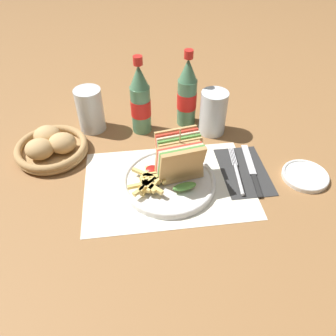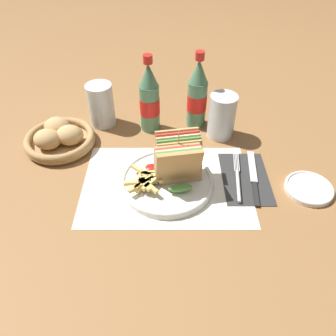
{
  "view_description": "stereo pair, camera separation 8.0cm",
  "coord_description": "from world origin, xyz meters",
  "px_view_note": "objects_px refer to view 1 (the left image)",
  "views": [
    {
      "loc": [
        -0.06,
        -0.58,
        0.6
      ],
      "look_at": [
        0.02,
        0.02,
        0.04
      ],
      "focal_mm": 35.0,
      "sensor_mm": 36.0,
      "label": 1
    },
    {
      "loc": [
        0.02,
        -0.59,
        0.6
      ],
      "look_at": [
        0.02,
        0.02,
        0.04
      ],
      "focal_mm": 35.0,
      "sensor_mm": 36.0,
      "label": 2
    }
  ],
  "objects_px": {
    "club_sandwich": "(179,159)",
    "bread_basket": "(51,147)",
    "glass_far": "(90,110)",
    "plate_main": "(169,182)",
    "fork": "(238,174)",
    "coke_bottle_far": "(187,94)",
    "glass_near": "(213,115)",
    "side_saucer": "(305,176)",
    "knife": "(252,170)",
    "coke_bottle_near": "(140,101)"
  },
  "relations": [
    {
      "from": "club_sandwich",
      "to": "bread_basket",
      "type": "xyz_separation_m",
      "value": [
        -0.34,
        0.15,
        -0.05
      ]
    },
    {
      "from": "club_sandwich",
      "to": "glass_far",
      "type": "xyz_separation_m",
      "value": [
        -0.23,
        0.26,
        -0.0
      ]
    },
    {
      "from": "bread_basket",
      "to": "plate_main",
      "type": "bearing_deg",
      "value": -27.95
    },
    {
      "from": "plate_main",
      "to": "fork",
      "type": "distance_m",
      "value": 0.18
    },
    {
      "from": "bread_basket",
      "to": "coke_bottle_far",
      "type": "bearing_deg",
      "value": 14.94
    },
    {
      "from": "fork",
      "to": "glass_near",
      "type": "bearing_deg",
      "value": 102.14
    },
    {
      "from": "side_saucer",
      "to": "glass_far",
      "type": "bearing_deg",
      "value": 152.1
    },
    {
      "from": "knife",
      "to": "coke_bottle_near",
      "type": "xyz_separation_m",
      "value": [
        -0.28,
        0.23,
        0.09
      ]
    },
    {
      "from": "club_sandwich",
      "to": "bread_basket",
      "type": "height_order",
      "value": "club_sandwich"
    },
    {
      "from": "coke_bottle_near",
      "to": "fork",
      "type": "bearing_deg",
      "value": -46.1
    },
    {
      "from": "side_saucer",
      "to": "plate_main",
      "type": "bearing_deg",
      "value": 176.95
    },
    {
      "from": "fork",
      "to": "glass_far",
      "type": "xyz_separation_m",
      "value": [
        -0.38,
        0.27,
        0.06
      ]
    },
    {
      "from": "bread_basket",
      "to": "fork",
      "type": "bearing_deg",
      "value": -17.76
    },
    {
      "from": "club_sandwich",
      "to": "side_saucer",
      "type": "xyz_separation_m",
      "value": [
        0.33,
        -0.03,
        -0.06
      ]
    },
    {
      "from": "coke_bottle_far",
      "to": "bread_basket",
      "type": "xyz_separation_m",
      "value": [
        -0.4,
        -0.11,
        -0.08
      ]
    },
    {
      "from": "knife",
      "to": "fork",
      "type": "bearing_deg",
      "value": -155.21
    },
    {
      "from": "coke_bottle_far",
      "to": "bread_basket",
      "type": "distance_m",
      "value": 0.42
    },
    {
      "from": "fork",
      "to": "knife",
      "type": "relative_size",
      "value": 0.89
    },
    {
      "from": "coke_bottle_near",
      "to": "coke_bottle_far",
      "type": "relative_size",
      "value": 1.0
    },
    {
      "from": "bread_basket",
      "to": "club_sandwich",
      "type": "bearing_deg",
      "value": -23.88
    },
    {
      "from": "fork",
      "to": "bread_basket",
      "type": "distance_m",
      "value": 0.51
    },
    {
      "from": "fork",
      "to": "glass_far",
      "type": "distance_m",
      "value": 0.47
    },
    {
      "from": "glass_near",
      "to": "bread_basket",
      "type": "bearing_deg",
      "value": -173.93
    },
    {
      "from": "glass_far",
      "to": "glass_near",
      "type": "bearing_deg",
      "value": -9.7
    },
    {
      "from": "plate_main",
      "to": "side_saucer",
      "type": "bearing_deg",
      "value": -3.05
    },
    {
      "from": "plate_main",
      "to": "bread_basket",
      "type": "relative_size",
      "value": 1.19
    },
    {
      "from": "coke_bottle_near",
      "to": "glass_far",
      "type": "relative_size",
      "value": 1.78
    },
    {
      "from": "club_sandwich",
      "to": "coke_bottle_far",
      "type": "distance_m",
      "value": 0.26
    },
    {
      "from": "plate_main",
      "to": "bread_basket",
      "type": "distance_m",
      "value": 0.35
    },
    {
      "from": "fork",
      "to": "coke_bottle_far",
      "type": "xyz_separation_m",
      "value": [
        -0.09,
        0.26,
        0.09
      ]
    },
    {
      "from": "plate_main",
      "to": "bread_basket",
      "type": "bearing_deg",
      "value": 152.05
    },
    {
      "from": "coke_bottle_near",
      "to": "coke_bottle_far",
      "type": "height_order",
      "value": "same"
    },
    {
      "from": "knife",
      "to": "coke_bottle_far",
      "type": "bearing_deg",
      "value": 124.58
    },
    {
      "from": "fork",
      "to": "glass_near",
      "type": "xyz_separation_m",
      "value": [
        -0.02,
        0.21,
        0.05
      ]
    },
    {
      "from": "club_sandwich",
      "to": "coke_bottle_far",
      "type": "relative_size",
      "value": 0.62
    },
    {
      "from": "glass_far",
      "to": "bread_basket",
      "type": "xyz_separation_m",
      "value": [
        -0.11,
        -0.11,
        -0.04
      ]
    },
    {
      "from": "fork",
      "to": "coke_bottle_near",
      "type": "bearing_deg",
      "value": 139.86
    },
    {
      "from": "glass_near",
      "to": "fork",
      "type": "bearing_deg",
      "value": -83.82
    },
    {
      "from": "glass_near",
      "to": "side_saucer",
      "type": "xyz_separation_m",
      "value": [
        0.2,
        -0.23,
        -0.05
      ]
    },
    {
      "from": "coke_bottle_near",
      "to": "glass_near",
      "type": "distance_m",
      "value": 0.22
    },
    {
      "from": "fork",
      "to": "side_saucer",
      "type": "height_order",
      "value": "same"
    },
    {
      "from": "knife",
      "to": "bread_basket",
      "type": "height_order",
      "value": "bread_basket"
    },
    {
      "from": "knife",
      "to": "glass_far",
      "type": "height_order",
      "value": "glass_far"
    },
    {
      "from": "knife",
      "to": "bread_basket",
      "type": "distance_m",
      "value": 0.55
    },
    {
      "from": "fork",
      "to": "coke_bottle_near",
      "type": "height_order",
      "value": "coke_bottle_near"
    },
    {
      "from": "coke_bottle_near",
      "to": "bread_basket",
      "type": "xyz_separation_m",
      "value": [
        -0.26,
        -0.08,
        -0.08
      ]
    },
    {
      "from": "coke_bottle_far",
      "to": "club_sandwich",
      "type": "bearing_deg",
      "value": -103.57
    },
    {
      "from": "plate_main",
      "to": "coke_bottle_far",
      "type": "bearing_deg",
      "value": 71.71
    },
    {
      "from": "plate_main",
      "to": "coke_bottle_near",
      "type": "height_order",
      "value": "coke_bottle_near"
    },
    {
      "from": "plate_main",
      "to": "knife",
      "type": "bearing_deg",
      "value": 5.52
    }
  ]
}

